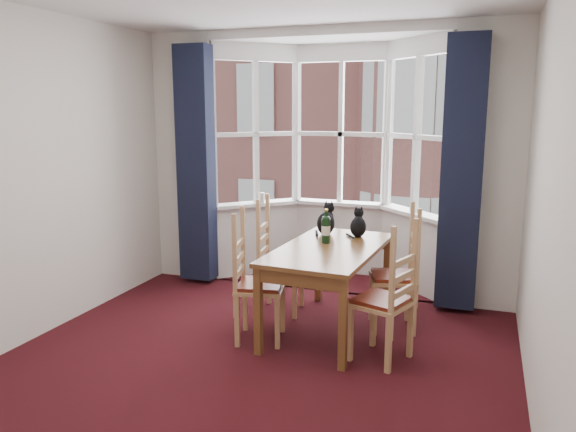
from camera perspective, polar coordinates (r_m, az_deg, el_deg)
The scene contains 19 objects.
floor at distance 4.32m, azimuth -5.20°, elevation -16.36°, with size 4.50×4.50×0.00m, color black.
wall_left at distance 5.06m, azimuth -26.60°, elevation 3.21°, with size 4.50×4.50×0.00m, color silver.
wall_right at distance 3.55m, azimuth 25.19°, elevation 0.50°, with size 4.50×4.50×0.00m, color silver.
wall_back_pier_left at distance 6.63m, azimuth -10.34°, elevation 5.76°, with size 0.70×0.12×2.80m, color silver.
wall_back_pier_right at distance 5.76m, azimuth 19.62°, elevation 4.54°, with size 0.70×0.12×2.80m, color silver.
bay_window at distance 6.47m, azimuth 4.81°, elevation 5.77°, with size 2.76×0.94×2.80m.
curtain_left at distance 6.36m, azimuth -9.32°, elevation 5.13°, with size 0.38×0.22×2.60m, color #151A31.
curtain_right at distance 5.59m, azimuth 17.23°, elevation 3.99°, with size 0.38×0.22×2.60m, color #151A31.
dining_table at distance 4.99m, azimuth 4.24°, elevation -4.13°, with size 0.91×1.57×0.77m.
chair_left_near at distance 4.86m, azimuth -3.90°, elevation -7.16°, with size 0.48×0.50×0.92m.
chair_left_far at distance 5.52m, azimuth -1.61°, elevation -4.91°, with size 0.45×0.47×0.92m.
chair_right_near at distance 4.48m, azimuth 10.51°, elevation -8.88°, with size 0.52×0.53×0.92m.
chair_right_far at distance 5.18m, azimuth 11.62°, elevation -6.20°, with size 0.50×0.51×0.92m.
cat_left at distance 5.45m, azimuth 3.91°, elevation -0.55°, with size 0.19×0.25×0.33m.
cat_right at distance 5.37m, azimuth 7.15°, elevation -0.93°, with size 0.18×0.23×0.29m.
wine_bottle at distance 5.08m, azimuth 3.87°, elevation -1.24°, with size 0.08×0.08×0.31m.
candle_tall at distance 6.65m, azimuth -2.66°, elevation 1.86°, with size 0.06×0.06×0.12m, color white.
street at distance 36.65m, azimuth 16.42°, elevation -2.08°, with size 80.00×80.00×0.00m, color #333335.
tenement_building at distance 17.57m, azimuth 14.31°, elevation 9.37°, with size 18.40×7.80×15.20m.
Camera 1 is at (1.63, -3.48, 1.98)m, focal length 35.00 mm.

